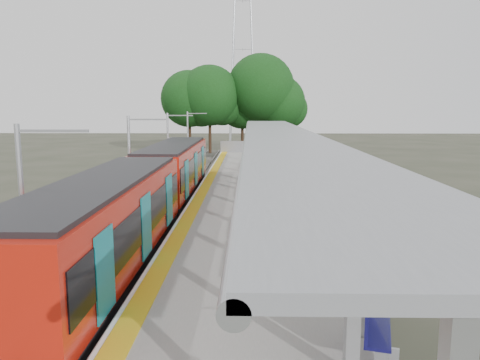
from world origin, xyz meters
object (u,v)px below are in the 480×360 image
train (150,189)px  bench_far (285,171)px  litter_bin (265,208)px  bench_mid (311,216)px  info_pillar_far (279,179)px  bench_near (373,325)px

train → bench_far: train is taller
litter_bin → bench_mid: bearing=-44.5°
train → info_pillar_far: 7.74m
train → info_pillar_far: (6.31, 4.47, -0.18)m
litter_bin → bench_near: bearing=-81.1°
bench_far → litter_bin: litter_bin is taller
bench_mid → litter_bin: size_ratio=1.57×
bench_far → info_pillar_far: info_pillar_far is taller
bench_far → info_pillar_far: bearing=-101.8°
train → bench_mid: size_ratio=18.43×
bench_mid → train: bearing=162.5°
bench_mid → bench_far: 13.59m
bench_mid → litter_bin: 2.50m
bench_mid → bench_far: bearing=96.7°
bench_mid → info_pillar_far: (-0.80, 7.66, 0.35)m
train → litter_bin: 5.56m
bench_near → info_pillar_far: 17.27m
bench_near → info_pillar_far: bearing=107.9°
train → info_pillar_far: bearing=35.3°
bench_far → litter_bin: 11.97m
bench_mid → info_pillar_far: size_ratio=0.74×
bench_near → bench_far: 23.18m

